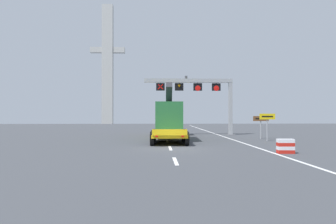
# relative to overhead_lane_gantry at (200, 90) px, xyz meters

# --- Properties ---
(ground) EXTENTS (112.00, 112.00, 0.00)m
(ground) POSITION_rel_overhead_lane_gantry_xyz_m (-3.98, -13.25, -5.37)
(ground) COLOR #424449
(lane_markings) EXTENTS (0.20, 72.84, 0.01)m
(lane_markings) POSITION_rel_overhead_lane_gantry_xyz_m (-4.16, 15.87, -5.37)
(lane_markings) COLOR silver
(lane_markings) RESTS_ON ground
(edge_line_right) EXTENTS (0.20, 63.00, 0.01)m
(edge_line_right) POSITION_rel_overhead_lane_gantry_xyz_m (2.22, -1.25, -5.37)
(edge_line_right) COLOR silver
(edge_line_right) RESTS_ON ground
(overhead_lane_gantry) EXTENTS (10.68, 0.90, 6.99)m
(overhead_lane_gantry) POSITION_rel_overhead_lane_gantry_xyz_m (0.00, 0.00, 0.00)
(overhead_lane_gantry) COLOR #9EA0A5
(overhead_lane_gantry) RESTS_ON ground
(heavy_haul_truck_yellow) EXTENTS (3.38, 14.13, 5.30)m
(heavy_haul_truck_yellow) POSITION_rel_overhead_lane_gantry_xyz_m (-3.91, -4.28, -3.38)
(heavy_haul_truck_yellow) COLOR yellow
(heavy_haul_truck_yellow) RESTS_ON ground
(exit_sign_yellow) EXTENTS (1.44, 0.15, 2.52)m
(exit_sign_yellow) POSITION_rel_overhead_lane_gantry_xyz_m (5.02, -7.93, -3.46)
(exit_sign_yellow) COLOR #9EA0A5
(exit_sign_yellow) RESTS_ON ground
(tourist_info_sign_brown) EXTENTS (1.57, 0.15, 2.28)m
(tourist_info_sign_brown) POSITION_rel_overhead_lane_gantry_xyz_m (5.24, -5.68, -3.63)
(tourist_info_sign_brown) COLOR #9EA0A5
(tourist_info_sign_brown) RESTS_ON ground
(crash_barrier_striped) EXTENTS (1.04, 0.58, 0.90)m
(crash_barrier_striped) POSITION_rel_overhead_lane_gantry_xyz_m (2.93, -16.43, -4.92)
(crash_barrier_striped) COLOR red
(crash_barrier_striped) RESTS_ON ground
(bridge_pylon_distant) EXTENTS (9.00, 2.00, 31.36)m
(bridge_pylon_distant) POSITION_rel_overhead_lane_gantry_xyz_m (-18.09, 43.40, 10.70)
(bridge_pylon_distant) COLOR #B7B7B2
(bridge_pylon_distant) RESTS_ON ground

